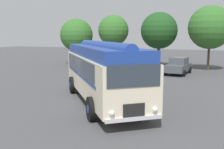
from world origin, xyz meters
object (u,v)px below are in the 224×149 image
Objects in this scene: car_mid_left at (122,64)px; car_far_right at (178,66)px; car_mid_right at (148,65)px; vintage_bus at (102,70)px; car_near_left at (101,62)px.

car_mid_left is 1.00× the size of car_far_right.
car_mid_right is at bearing -172.20° from car_far_right.
car_mid_right is 0.98× the size of car_far_right.
car_far_right is (5.65, 1.02, 0.00)m from car_mid_left.
vintage_bus is 2.18× the size of car_near_left.
car_near_left is at bearing 161.02° from car_mid_left.
car_near_left is (-6.13, 12.96, -1.05)m from vintage_bus.
car_far_right is (3.00, 0.41, 0.00)m from car_mid_right.
car_mid_left is 2.72m from car_mid_right.
car_near_left is 5.47m from car_mid_right.
car_near_left is 0.98× the size of car_mid_left.
car_near_left is at bearing -179.61° from car_far_right.
vintage_bus is at bearing -64.69° from car_near_left.
vintage_bus is at bearing -100.15° from car_far_right.
car_mid_left is 5.75m from car_far_right.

